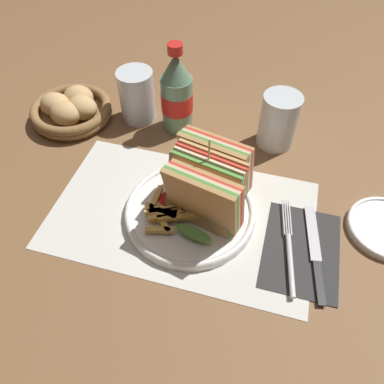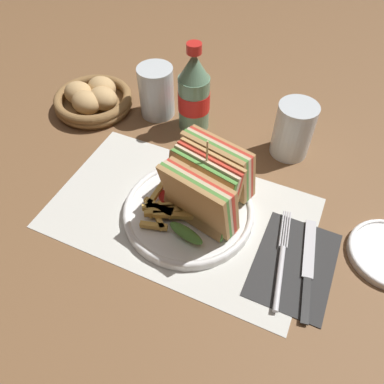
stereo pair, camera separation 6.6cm
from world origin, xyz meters
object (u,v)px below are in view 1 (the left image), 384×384
object	(u,v)px
glass_far	(137,96)
fork	(290,254)
knife	(315,252)
bread_basket	(71,110)
plate_main	(189,211)
club_sandwich	(208,184)
coke_bottle_near	(177,94)
glass_near	(278,124)

from	to	relation	value
glass_far	fork	bearing A→B (deg)	-37.13
knife	bread_basket	size ratio (longest dim) A/B	1.06
bread_basket	plate_main	bearing A→B (deg)	-30.44
club_sandwich	glass_far	xyz separation A→B (m)	(-0.22, 0.23, -0.02)
knife	bread_basket	distance (m)	0.60
coke_bottle_near	bread_basket	bearing A→B (deg)	-170.52
coke_bottle_near	knife	bearing A→B (deg)	-39.06
club_sandwich	bread_basket	xyz separation A→B (m)	(-0.36, 0.18, -0.05)
fork	glass_far	distance (m)	0.47
fork	coke_bottle_near	world-z (taller)	coke_bottle_near
fork	knife	xyz separation A→B (m)	(0.04, 0.02, -0.00)
coke_bottle_near	glass_far	distance (m)	0.10
knife	glass_far	distance (m)	0.49
bread_basket	club_sandwich	bearing A→B (deg)	-26.74
knife	glass_far	bearing A→B (deg)	137.54
club_sandwich	bread_basket	bearing A→B (deg)	153.26
plate_main	fork	size ratio (longest dim) A/B	1.23
plate_main	glass_near	distance (m)	0.27
coke_bottle_near	glass_far	world-z (taller)	coke_bottle_near
club_sandwich	bread_basket	distance (m)	0.41
plate_main	glass_near	size ratio (longest dim) A/B	2.04
plate_main	coke_bottle_near	size ratio (longest dim) A/B	1.21
knife	glass_near	size ratio (longest dim) A/B	1.66
knife	coke_bottle_near	world-z (taller)	coke_bottle_near
bread_basket	glass_far	bearing A→B (deg)	18.05
fork	coke_bottle_near	xyz separation A→B (m)	(-0.28, 0.27, 0.07)
plate_main	bread_basket	size ratio (longest dim) A/B	1.31
plate_main	glass_far	size ratio (longest dim) A/B	2.04
coke_bottle_near	bread_basket	size ratio (longest dim) A/B	1.08
fork	glass_far	world-z (taller)	glass_far
plate_main	knife	xyz separation A→B (m)	(0.23, -0.02, -0.00)
fork	bread_basket	world-z (taller)	bread_basket
fork	knife	distance (m)	0.04
club_sandwich	glass_far	bearing A→B (deg)	133.59
glass_near	club_sandwich	bearing A→B (deg)	-112.25
coke_bottle_near	fork	bearing A→B (deg)	-44.71
fork	knife	bearing A→B (deg)	11.56
club_sandwich	bread_basket	world-z (taller)	club_sandwich
glass_near	glass_far	world-z (taller)	same
glass_near	glass_far	xyz separation A→B (m)	(-0.31, 0.00, 0.01)
glass_far	bread_basket	bearing A→B (deg)	-161.95
knife	coke_bottle_near	size ratio (longest dim) A/B	0.99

